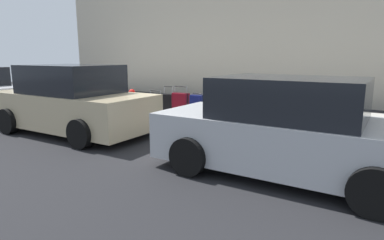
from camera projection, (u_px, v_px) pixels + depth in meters
The scene contains 16 objects.
ground_plane at pixel (162, 127), 8.94m from camera, with size 40.00×40.00×0.00m, color black.
sidewalk_curb at pixel (208, 112), 10.97m from camera, with size 18.00×5.00×0.14m, color #ADA89E.
suitcase_black_0 at pixel (293, 120), 7.59m from camera, with size 0.44×0.21×0.71m.
suitcase_teal_1 at pixel (271, 116), 7.86m from camera, with size 0.43×0.24×0.80m.
suitcase_red_2 at pixel (250, 115), 8.09m from camera, with size 0.41×0.25×0.74m.
suitcase_silver_3 at pixel (232, 112), 8.40m from camera, with size 0.43×0.22×0.98m.
suitcase_olive_4 at pixel (215, 110), 8.73m from camera, with size 0.42×0.25×0.97m.
suitcase_navy_5 at pixel (197, 109), 8.92m from camera, with size 0.39×0.25×0.81m.
suitcase_maroon_6 at pixel (181, 107), 9.18m from camera, with size 0.48×0.23×0.98m.
suitcase_black_7 at pixel (169, 106), 9.57m from camera, with size 0.35×0.20×0.94m.
suitcase_teal_8 at pixel (156, 107), 9.87m from camera, with size 0.45×0.26×0.79m.
fire_hydrant at pixel (132, 101), 10.29m from camera, with size 0.39×0.21×0.77m.
bollard_post at pixel (111, 100), 10.60m from camera, with size 0.14×0.14×0.73m, color brown.
parking_meter at pixel (349, 101), 7.04m from camera, with size 0.12×0.09×1.27m.
parked_car_silver_0 at pixel (287, 130), 5.22m from camera, with size 4.33×2.04×1.60m.
parked_car_beige_1 at pixel (73, 102), 8.19m from camera, with size 4.36×2.21×1.72m.
Camera 1 is at (-5.53, 6.81, 1.92)m, focal length 30.40 mm.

